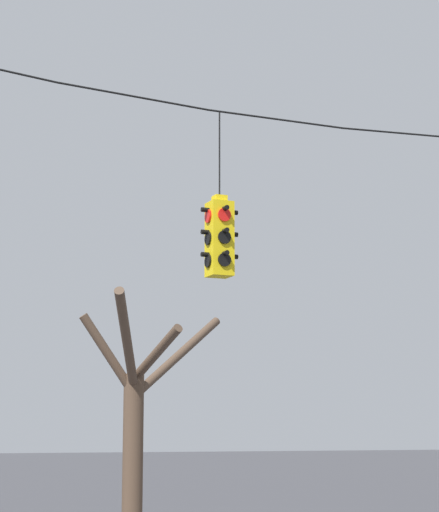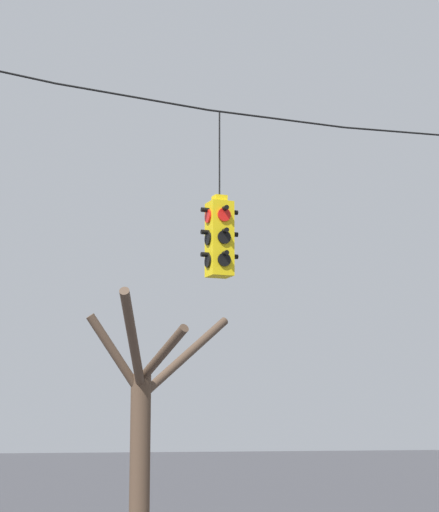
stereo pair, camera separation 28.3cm
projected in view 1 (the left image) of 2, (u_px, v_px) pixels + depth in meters
The scene contains 3 objects.
span_wire at pixel (278, 106), 15.50m from camera, with size 16.33×0.03×0.65m.
traffic_light_near_right_pole at pixel (220, 238), 14.74m from camera, with size 0.58×0.58×2.53m.
bare_tree at pixel (138, 415), 22.04m from camera, with size 4.05×4.35×5.13m.
Camera 1 is at (-6.66, -12.89, 2.29)m, focal length 70.00 mm.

